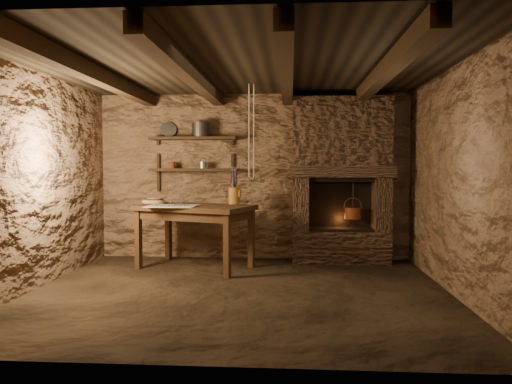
# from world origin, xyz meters

# --- Properties ---
(floor) EXTENTS (4.50, 4.50, 0.00)m
(floor) POSITION_xyz_m (0.00, 0.00, 0.00)
(floor) COLOR black
(floor) RESTS_ON ground
(back_wall) EXTENTS (4.50, 0.04, 2.40)m
(back_wall) POSITION_xyz_m (0.00, 2.00, 1.20)
(back_wall) COLOR brown
(back_wall) RESTS_ON floor
(front_wall) EXTENTS (4.50, 0.04, 2.40)m
(front_wall) POSITION_xyz_m (0.00, -2.00, 1.20)
(front_wall) COLOR brown
(front_wall) RESTS_ON floor
(left_wall) EXTENTS (0.04, 4.00, 2.40)m
(left_wall) POSITION_xyz_m (-2.25, 0.00, 1.20)
(left_wall) COLOR brown
(left_wall) RESTS_ON floor
(right_wall) EXTENTS (0.04, 4.00, 2.40)m
(right_wall) POSITION_xyz_m (2.25, 0.00, 1.20)
(right_wall) COLOR brown
(right_wall) RESTS_ON floor
(ceiling) EXTENTS (4.50, 4.00, 0.04)m
(ceiling) POSITION_xyz_m (0.00, 0.00, 2.40)
(ceiling) COLOR black
(ceiling) RESTS_ON back_wall
(beam_far_left) EXTENTS (0.14, 3.95, 0.16)m
(beam_far_left) POSITION_xyz_m (-1.50, 0.00, 2.31)
(beam_far_left) COLOR black
(beam_far_left) RESTS_ON ceiling
(beam_mid_left) EXTENTS (0.14, 3.95, 0.16)m
(beam_mid_left) POSITION_xyz_m (-0.50, 0.00, 2.31)
(beam_mid_left) COLOR black
(beam_mid_left) RESTS_ON ceiling
(beam_mid_right) EXTENTS (0.14, 3.95, 0.16)m
(beam_mid_right) POSITION_xyz_m (0.50, 0.00, 2.31)
(beam_mid_right) COLOR black
(beam_mid_right) RESTS_ON ceiling
(beam_far_right) EXTENTS (0.14, 3.95, 0.16)m
(beam_far_right) POSITION_xyz_m (1.50, 0.00, 2.31)
(beam_far_right) COLOR black
(beam_far_right) RESTS_ON ceiling
(shelf_lower) EXTENTS (1.25, 0.30, 0.04)m
(shelf_lower) POSITION_xyz_m (-0.85, 1.84, 1.30)
(shelf_lower) COLOR black
(shelf_lower) RESTS_ON back_wall
(shelf_upper) EXTENTS (1.25, 0.30, 0.04)m
(shelf_upper) POSITION_xyz_m (-0.85, 1.84, 1.75)
(shelf_upper) COLOR black
(shelf_upper) RESTS_ON back_wall
(hearth) EXTENTS (1.43, 0.51, 2.30)m
(hearth) POSITION_xyz_m (1.25, 1.77, 1.23)
(hearth) COLOR #37251B
(hearth) RESTS_ON floor
(work_table) EXTENTS (1.66, 1.30, 0.84)m
(work_table) POSITION_xyz_m (-0.71, 1.21, 0.45)
(work_table) COLOR #362213
(work_table) RESTS_ON floor
(linen_cloth) EXTENTS (0.65, 0.54, 0.01)m
(linen_cloth) POSITION_xyz_m (-0.96, 1.01, 0.84)
(linen_cloth) COLOR white
(linen_cloth) RESTS_ON work_table
(pewter_cutlery_row) EXTENTS (0.53, 0.23, 0.01)m
(pewter_cutlery_row) POSITION_xyz_m (-0.96, 0.99, 0.85)
(pewter_cutlery_row) COLOR #9B988D
(pewter_cutlery_row) RESTS_ON linen_cloth
(drinking_glasses) EXTENTS (0.20, 0.06, 0.08)m
(drinking_glasses) POSITION_xyz_m (-0.94, 1.13, 0.89)
(drinking_glasses) COLOR silver
(drinking_glasses) RESTS_ON linen_cloth
(stoneware_jug) EXTENTS (0.16, 0.15, 0.52)m
(stoneware_jug) POSITION_xyz_m (-0.22, 1.45, 1.06)
(stoneware_jug) COLOR #AC6D21
(stoneware_jug) RESTS_ON work_table
(wooden_bowl) EXTENTS (0.35, 0.35, 0.11)m
(wooden_bowl) POSITION_xyz_m (-1.29, 1.30, 0.87)
(wooden_bowl) COLOR #A06D45
(wooden_bowl) RESTS_ON work_table
(iron_stockpot) EXTENTS (0.33, 0.33, 0.19)m
(iron_stockpot) POSITION_xyz_m (-0.74, 1.84, 1.86)
(iron_stockpot) COLOR #292624
(iron_stockpot) RESTS_ON shelf_upper
(tin_pan) EXTENTS (0.25, 0.15, 0.23)m
(tin_pan) POSITION_xyz_m (-1.24, 1.94, 1.88)
(tin_pan) COLOR gray
(tin_pan) RESTS_ON shelf_upper
(small_kettle) EXTENTS (0.17, 0.15, 0.15)m
(small_kettle) POSITION_xyz_m (-0.71, 1.84, 1.37)
(small_kettle) COLOR gray
(small_kettle) RESTS_ON shelf_lower
(rusty_tin) EXTENTS (0.12, 0.12, 0.10)m
(rusty_tin) POSITION_xyz_m (-1.17, 1.84, 1.37)
(rusty_tin) COLOR #552211
(rusty_tin) RESTS_ON shelf_lower
(red_pot) EXTENTS (0.25, 0.24, 0.54)m
(red_pot) POSITION_xyz_m (1.41, 1.72, 0.71)
(red_pot) COLOR maroon
(red_pot) RESTS_ON hearth
(hanging_ropes) EXTENTS (0.08, 0.08, 1.20)m
(hanging_ropes) POSITION_xyz_m (0.05, 1.05, 1.80)
(hanging_ropes) COLOR beige
(hanging_ropes) RESTS_ON ceiling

